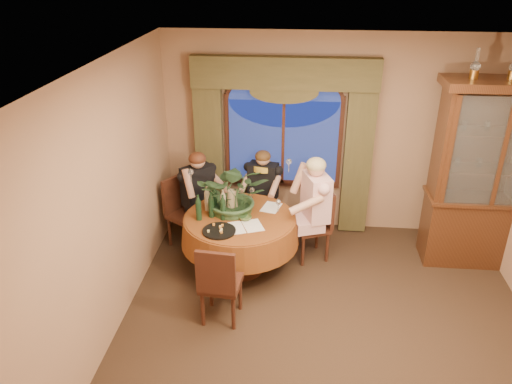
# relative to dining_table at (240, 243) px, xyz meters

# --- Properties ---
(floor) EXTENTS (5.00, 5.00, 0.00)m
(floor) POSITION_rel_dining_table_xyz_m (1.06, -1.25, -0.38)
(floor) COLOR black
(floor) RESTS_ON ground
(wall_back) EXTENTS (4.50, 0.00, 4.50)m
(wall_back) POSITION_rel_dining_table_xyz_m (1.06, 1.25, 1.02)
(wall_back) COLOR #967258
(wall_back) RESTS_ON ground
(ceiling) EXTENTS (5.00, 5.00, 0.00)m
(ceiling) POSITION_rel_dining_table_xyz_m (1.06, -1.25, 2.42)
(ceiling) COLOR white
(ceiling) RESTS_ON wall_back
(window) EXTENTS (1.62, 0.10, 1.32)m
(window) POSITION_rel_dining_table_xyz_m (0.46, 1.18, 0.92)
(window) COLOR navy
(window) RESTS_ON wall_back
(arched_transom) EXTENTS (1.60, 0.06, 0.44)m
(arched_transom) POSITION_rel_dining_table_xyz_m (0.46, 1.18, 1.71)
(arched_transom) COLOR navy
(arched_transom) RESTS_ON wall_back
(drapery_left) EXTENTS (0.38, 0.14, 2.32)m
(drapery_left) POSITION_rel_dining_table_xyz_m (-0.57, 1.13, 0.80)
(drapery_left) COLOR #413D22
(drapery_left) RESTS_ON floor
(drapery_right) EXTENTS (0.38, 0.14, 2.32)m
(drapery_right) POSITION_rel_dining_table_xyz_m (1.49, 1.13, 0.80)
(drapery_right) COLOR #413D22
(drapery_right) RESTS_ON floor
(swag_valance) EXTENTS (2.45, 0.16, 0.42)m
(swag_valance) POSITION_rel_dining_table_xyz_m (0.46, 1.10, 1.90)
(swag_valance) COLOR #413D22
(swag_valance) RESTS_ON wall_back
(dining_table) EXTENTS (1.53, 1.53, 0.75)m
(dining_table) POSITION_rel_dining_table_xyz_m (0.00, 0.00, 0.00)
(dining_table) COLOR maroon
(dining_table) RESTS_ON floor
(china_cabinet) EXTENTS (1.48, 0.58, 2.39)m
(china_cabinet) POSITION_rel_dining_table_xyz_m (3.03, 0.50, 0.82)
(china_cabinet) COLOR #361A0E
(china_cabinet) RESTS_ON floor
(oil_lamp_left) EXTENTS (0.11, 0.11, 0.34)m
(oil_lamp_left) POSITION_rel_dining_table_xyz_m (2.62, 0.50, 2.19)
(oil_lamp_left) COLOR #A5722D
(oil_lamp_left) RESTS_ON china_cabinet
(chair_right) EXTENTS (0.55, 0.55, 0.96)m
(chair_right) POSITION_rel_dining_table_xyz_m (0.89, 0.36, 0.10)
(chair_right) COLOR black
(chair_right) RESTS_ON floor
(chair_back_right) EXTENTS (0.45, 0.45, 0.96)m
(chair_back_right) POSITION_rel_dining_table_xyz_m (0.08, 0.99, 0.10)
(chair_back_right) COLOR black
(chair_back_right) RESTS_ON floor
(chair_back) EXTENTS (0.58, 0.58, 0.96)m
(chair_back) POSITION_rel_dining_table_xyz_m (-0.80, 0.51, 0.10)
(chair_back) COLOR black
(chair_back) RESTS_ON floor
(chair_front_left) EXTENTS (0.46, 0.46, 0.96)m
(chair_front_left) POSITION_rel_dining_table_xyz_m (-0.09, -0.96, 0.10)
(chair_front_left) COLOR black
(chair_front_left) RESTS_ON floor
(person_pink) EXTENTS (0.62, 0.64, 1.44)m
(person_pink) POSITION_rel_dining_table_xyz_m (0.93, 0.33, 0.35)
(person_pink) COLOR beige
(person_pink) RESTS_ON floor
(person_back) EXTENTS (0.65, 0.65, 1.33)m
(person_back) POSITION_rel_dining_table_xyz_m (-0.65, 0.64, 0.29)
(person_back) COLOR black
(person_back) RESTS_ON floor
(person_scarf) EXTENTS (0.53, 0.50, 1.27)m
(person_scarf) POSITION_rel_dining_table_xyz_m (0.21, 0.96, 0.26)
(person_scarf) COLOR black
(person_scarf) RESTS_ON floor
(stoneware_vase) EXTENTS (0.15, 0.15, 0.28)m
(stoneware_vase) POSITION_rel_dining_table_xyz_m (-0.12, 0.16, 0.51)
(stoneware_vase) COLOR #988864
(stoneware_vase) RESTS_ON dining_table
(centerpiece_plant) EXTENTS (0.87, 0.96, 0.75)m
(centerpiece_plant) POSITION_rel_dining_table_xyz_m (-0.08, 0.17, 0.95)
(centerpiece_plant) COLOR #2E4F2E
(centerpiece_plant) RESTS_ON dining_table
(olive_bowl) EXTENTS (0.16, 0.16, 0.05)m
(olive_bowl) POSITION_rel_dining_table_xyz_m (0.08, -0.06, 0.40)
(olive_bowl) COLOR #4A602F
(olive_bowl) RESTS_ON dining_table
(cheese_platter) EXTENTS (0.39, 0.39, 0.02)m
(cheese_platter) POSITION_rel_dining_table_xyz_m (-0.19, -0.38, 0.39)
(cheese_platter) COLOR black
(cheese_platter) RESTS_ON dining_table
(wine_bottle_0) EXTENTS (0.07, 0.07, 0.33)m
(wine_bottle_0) POSITION_rel_dining_table_xyz_m (-0.43, 0.14, 0.54)
(wine_bottle_0) COLOR tan
(wine_bottle_0) RESTS_ON dining_table
(wine_bottle_1) EXTENTS (0.07, 0.07, 0.33)m
(wine_bottle_1) POSITION_rel_dining_table_xyz_m (-0.48, -0.11, 0.54)
(wine_bottle_1) COLOR black
(wine_bottle_1) RESTS_ON dining_table
(wine_bottle_2) EXTENTS (0.07, 0.07, 0.33)m
(wine_bottle_2) POSITION_rel_dining_table_xyz_m (-0.19, -0.08, 0.54)
(wine_bottle_2) COLOR black
(wine_bottle_2) RESTS_ON dining_table
(wine_bottle_3) EXTENTS (0.07, 0.07, 0.33)m
(wine_bottle_3) POSITION_rel_dining_table_xyz_m (-0.21, 0.07, 0.54)
(wine_bottle_3) COLOR tan
(wine_bottle_3) RESTS_ON dining_table
(wine_bottle_4) EXTENTS (0.07, 0.07, 0.33)m
(wine_bottle_4) POSITION_rel_dining_table_xyz_m (-0.35, -0.02, 0.54)
(wine_bottle_4) COLOR black
(wine_bottle_4) RESTS_ON dining_table
(wine_bottle_5) EXTENTS (0.07, 0.07, 0.33)m
(wine_bottle_5) POSITION_rel_dining_table_xyz_m (-0.34, 0.19, 0.54)
(wine_bottle_5) COLOR black
(wine_bottle_5) RESTS_ON dining_table
(tasting_paper_0) EXTENTS (0.31, 0.36, 0.00)m
(tasting_paper_0) POSITION_rel_dining_table_xyz_m (0.18, -0.21, 0.38)
(tasting_paper_0) COLOR white
(tasting_paper_0) RESTS_ON dining_table
(tasting_paper_1) EXTENTS (0.28, 0.34, 0.00)m
(tasting_paper_1) POSITION_rel_dining_table_xyz_m (0.37, 0.28, 0.38)
(tasting_paper_1) COLOR white
(tasting_paper_1) RESTS_ON dining_table
(tasting_paper_2) EXTENTS (0.30, 0.35, 0.00)m
(tasting_paper_2) POSITION_rel_dining_table_xyz_m (-0.02, -0.28, 0.38)
(tasting_paper_2) COLOR white
(tasting_paper_2) RESTS_ON dining_table
(wine_glass_person_pink) EXTENTS (0.07, 0.07, 0.18)m
(wine_glass_person_pink) POSITION_rel_dining_table_xyz_m (0.46, 0.16, 0.46)
(wine_glass_person_pink) COLOR silver
(wine_glass_person_pink) RESTS_ON dining_table
(wine_glass_person_back) EXTENTS (0.07, 0.07, 0.18)m
(wine_glass_person_back) POSITION_rel_dining_table_xyz_m (-0.35, 0.34, 0.46)
(wine_glass_person_back) COLOR silver
(wine_glass_person_back) RESTS_ON dining_table
(wine_glass_person_scarf) EXTENTS (0.07, 0.07, 0.18)m
(wine_glass_person_scarf) POSITION_rel_dining_table_xyz_m (0.10, 0.48, 0.46)
(wine_glass_person_scarf) COLOR silver
(wine_glass_person_scarf) RESTS_ON dining_table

